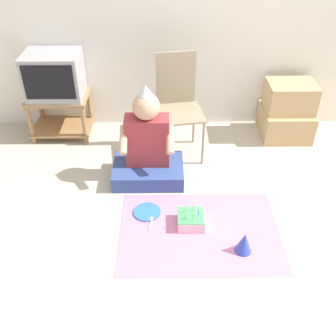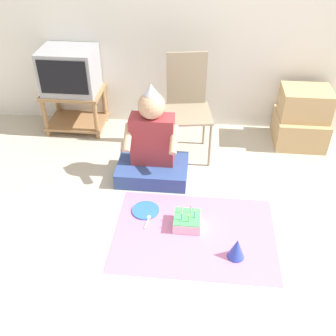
{
  "view_description": "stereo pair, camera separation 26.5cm",
  "coord_description": "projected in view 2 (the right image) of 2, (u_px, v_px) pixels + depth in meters",
  "views": [
    {
      "loc": [
        -0.41,
        -1.83,
        2.14
      ],
      "look_at": [
        -0.38,
        0.6,
        0.35
      ],
      "focal_mm": 42.0,
      "sensor_mm": 36.0,
      "label": 1
    },
    {
      "loc": [
        -0.14,
        -1.82,
        2.14
      ],
      "look_at": [
        -0.38,
        0.6,
        0.35
      ],
      "focal_mm": 42.0,
      "sensor_mm": 36.0,
      "label": 2
    }
  ],
  "objects": [
    {
      "name": "party_hat_blue",
      "position": [
        237.0,
        248.0,
        2.71
      ],
      "size": [
        0.12,
        0.12,
        0.16
      ],
      "color": "blue",
      "rests_on": "party_cloth"
    },
    {
      "name": "ground_plane",
      "position": [
        214.0,
        263.0,
        2.72
      ],
      "size": [
        16.0,
        16.0,
        0.0
      ],
      "primitive_type": "plane",
      "color": "#BCB29E"
    },
    {
      "name": "tv_stand",
      "position": [
        75.0,
        106.0,
        4.05
      ],
      "size": [
        0.59,
        0.44,
        0.43
      ],
      "color": "#997047",
      "rests_on": "ground_plane"
    },
    {
      "name": "paper_plate",
      "position": [
        146.0,
        210.0,
        3.14
      ],
      "size": [
        0.22,
        0.22,
        0.01
      ],
      "color": "blue",
      "rests_on": "party_cloth"
    },
    {
      "name": "person_seated",
      "position": [
        152.0,
        149.0,
        3.36
      ],
      "size": [
        0.61,
        0.44,
        0.87
      ],
      "color": "#334C8C",
      "rests_on": "ground_plane"
    },
    {
      "name": "cardboard_box_stack",
      "position": [
        302.0,
        119.0,
        3.83
      ],
      "size": [
        0.49,
        0.48,
        0.57
      ],
      "color": "tan",
      "rests_on": "ground_plane"
    },
    {
      "name": "plastic_spoon_near",
      "position": [
        148.0,
        219.0,
        3.06
      ],
      "size": [
        0.04,
        0.14,
        0.01
      ],
      "color": "white",
      "rests_on": "party_cloth"
    },
    {
      "name": "tv",
      "position": [
        70.0,
        70.0,
        3.83
      ],
      "size": [
        0.52,
        0.43,
        0.43
      ],
      "color": "#99999E",
      "rests_on": "tv_stand"
    },
    {
      "name": "party_cloth",
      "position": [
        195.0,
        233.0,
        2.94
      ],
      "size": [
        1.2,
        0.86,
        0.01
      ],
      "color": "pink",
      "rests_on": "ground_plane"
    },
    {
      "name": "birthday_cake",
      "position": [
        187.0,
        221.0,
        2.98
      ],
      "size": [
        0.2,
        0.2,
        0.17
      ],
      "color": "silver",
      "rests_on": "party_cloth"
    },
    {
      "name": "folding_chair",
      "position": [
        187.0,
        101.0,
        3.55
      ],
      "size": [
        0.47,
        0.48,
        0.94
      ],
      "color": "gray",
      "rests_on": "ground_plane"
    }
  ]
}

